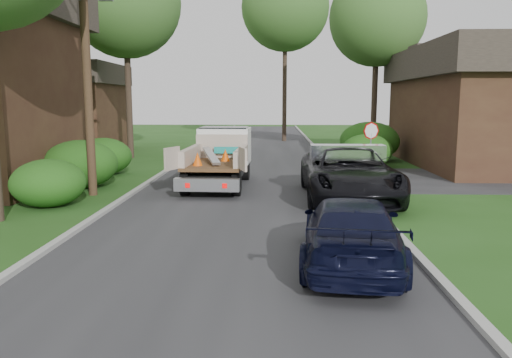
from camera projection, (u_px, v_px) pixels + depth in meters
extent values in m
plane|color=#204814|center=(235.00, 232.00, 12.91)|extent=(120.00, 120.00, 0.00)
cube|color=#28282B|center=(251.00, 175.00, 22.79)|extent=(8.00, 90.00, 0.02)
cube|color=#9E9E99|center=(162.00, 174.00, 22.91)|extent=(0.20, 90.00, 0.12)
cube|color=#9E9E99|center=(341.00, 174.00, 22.65)|extent=(0.20, 90.00, 0.12)
cylinder|color=slate|center=(370.00, 156.00, 21.48)|extent=(0.06, 0.06, 2.00)
cylinder|color=#B20A0A|center=(371.00, 131.00, 21.31)|extent=(0.71, 0.32, 0.76)
cylinder|color=#382619|center=(86.00, 53.00, 17.25)|extent=(0.30, 0.30, 10.00)
cube|color=#3C2218|center=(65.00, 117.00, 34.72)|extent=(7.00, 7.00, 4.50)
cube|color=#332B26|center=(62.00, 74.00, 34.26)|extent=(7.56, 7.56, 1.40)
cube|color=#332B26|center=(61.00, 64.00, 34.16)|extent=(1.05, 7.56, 0.20)
cube|color=#3C2218|center=(503.00, 123.00, 25.98)|extent=(9.00, 12.00, 4.50)
cube|color=#332B26|center=(507.00, 63.00, 25.51)|extent=(9.72, 12.96, 1.60)
cube|color=#332B26|center=(509.00, 47.00, 25.39)|extent=(9.72, 1.80, 0.20)
ellipsoid|color=#1C4A11|center=(48.00, 183.00, 15.95)|extent=(2.34, 2.34, 1.53)
ellipsoid|color=#1C4A11|center=(80.00, 164.00, 19.39)|extent=(2.86, 2.86, 1.87)
ellipsoid|color=#1C4A11|center=(103.00, 156.00, 22.87)|extent=(2.60, 2.60, 1.70)
ellipsoid|color=#1C4A11|center=(367.00, 151.00, 25.44)|extent=(2.60, 2.60, 1.70)
ellipsoid|color=#1C4A11|center=(369.00, 141.00, 28.34)|extent=(3.38, 3.38, 2.21)
cylinder|color=#2D2119|center=(128.00, 82.00, 29.24)|extent=(0.36, 0.36, 9.00)
sphere|color=#366826|center=(125.00, 2.00, 28.55)|extent=(6.40, 6.40, 6.40)
cylinder|color=#2D2119|center=(375.00, 87.00, 31.77)|extent=(0.36, 0.36, 8.50)
sphere|color=#366826|center=(377.00, 18.00, 31.12)|extent=(6.00, 6.00, 6.00)
cylinder|color=#2D2119|center=(285.00, 75.00, 41.63)|extent=(0.36, 0.36, 11.00)
sphere|color=#366826|center=(285.00, 7.00, 40.78)|extent=(7.20, 7.20, 7.20)
cylinder|color=black|center=(203.00, 169.00, 21.53)|extent=(0.32, 0.89, 0.88)
cylinder|color=black|center=(246.00, 170.00, 21.40)|extent=(0.32, 0.89, 0.88)
cylinder|color=black|center=(185.00, 183.00, 17.88)|extent=(0.32, 0.89, 0.88)
cylinder|color=black|center=(236.00, 184.00, 17.76)|extent=(0.32, 0.89, 0.88)
cube|color=black|center=(218.00, 172.00, 19.71)|extent=(2.15, 5.71, 0.23)
cube|color=white|center=(225.00, 145.00, 21.60)|extent=(2.20, 1.83, 1.51)
cube|color=black|center=(225.00, 133.00, 21.51)|extent=(2.05, 1.68, 0.54)
cube|color=#472D19|center=(216.00, 164.00, 18.98)|extent=(2.27, 3.58, 0.12)
cube|color=beige|center=(222.00, 146.00, 20.63)|extent=(2.14, 0.17, 0.97)
cube|color=beige|center=(190.00, 155.00, 19.00)|extent=(0.36, 3.32, 0.58)
cube|color=beige|center=(241.00, 156.00, 18.87)|extent=(0.36, 3.32, 0.58)
cube|color=silver|center=(207.00, 185.00, 16.99)|extent=(2.25, 0.42, 0.44)
cube|color=#B20505|center=(188.00, 185.00, 16.86)|extent=(0.16, 0.04, 0.16)
cube|color=#B20505|center=(225.00, 186.00, 16.77)|extent=(0.16, 0.04, 0.16)
cube|color=beige|center=(172.00, 158.00, 17.08)|extent=(0.40, 0.84, 0.78)
cube|color=beige|center=(243.00, 159.00, 16.92)|extent=(0.34, 0.86, 0.78)
cube|color=silver|center=(211.00, 155.00, 19.04)|extent=(0.97, 2.50, 0.45)
cone|color=#F2590A|center=(198.00, 159.00, 18.11)|extent=(0.36, 0.36, 0.49)
cone|color=#F2590A|center=(225.00, 155.00, 19.49)|extent=(0.36, 0.36, 0.49)
cube|color=#148C84|center=(227.00, 150.00, 20.39)|extent=(1.07, 0.13, 0.27)
imported|color=black|center=(349.00, 173.00, 17.10)|extent=(3.06, 6.54, 1.81)
imported|color=black|center=(351.00, 231.00, 10.25)|extent=(2.52, 5.05, 1.41)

